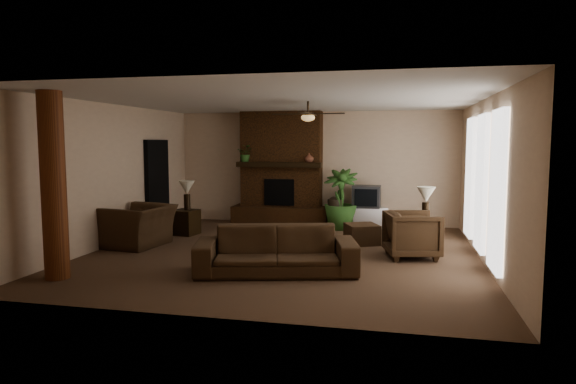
% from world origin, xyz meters
% --- Properties ---
extents(room_shell, '(7.00, 7.00, 7.00)m').
position_xyz_m(room_shell, '(0.00, 0.00, 1.40)').
color(room_shell, brown).
rests_on(room_shell, ground).
extents(fireplace, '(2.40, 0.70, 2.80)m').
position_xyz_m(fireplace, '(-0.80, 3.22, 1.16)').
color(fireplace, '#512E15').
rests_on(fireplace, ground).
extents(windows, '(0.08, 3.65, 2.35)m').
position_xyz_m(windows, '(3.45, 0.20, 1.35)').
color(windows, white).
rests_on(windows, ground).
extents(log_column, '(0.36, 0.36, 2.80)m').
position_xyz_m(log_column, '(-2.95, -2.40, 1.40)').
color(log_column, brown).
rests_on(log_column, ground).
extents(doorway, '(0.10, 1.00, 2.10)m').
position_xyz_m(doorway, '(-3.44, 1.80, 1.05)').
color(doorway, black).
rests_on(doorway, ground).
extents(ceiling_fan, '(1.35, 1.35, 0.37)m').
position_xyz_m(ceiling_fan, '(0.40, 0.30, 2.53)').
color(ceiling_fan, black).
rests_on(ceiling_fan, ceiling).
extents(sofa, '(2.60, 1.32, 0.98)m').
position_xyz_m(sofa, '(0.21, -1.38, 0.49)').
color(sofa, '#422E1C').
rests_on(sofa, ground).
extents(armchair_left, '(0.95, 1.32, 1.08)m').
position_xyz_m(armchair_left, '(-2.94, 0.01, 0.54)').
color(armchair_left, '#422E1C').
rests_on(armchair_left, ground).
extents(armchair_right, '(1.01, 1.05, 0.91)m').
position_xyz_m(armchair_right, '(2.32, 0.16, 0.45)').
color(armchair_right, '#422E1C').
rests_on(armchair_right, ground).
extents(coffee_table, '(1.20, 0.70, 0.43)m').
position_xyz_m(coffee_table, '(-0.27, 0.18, 0.37)').
color(coffee_table, black).
rests_on(coffee_table, ground).
extents(ottoman, '(0.79, 0.79, 0.40)m').
position_xyz_m(ottoman, '(1.36, 1.17, 0.20)').
color(ottoman, '#422E1C').
rests_on(ottoman, ground).
extents(tv_stand, '(0.97, 0.78, 0.50)m').
position_xyz_m(tv_stand, '(1.35, 3.08, 0.25)').
color(tv_stand, silver).
rests_on(tv_stand, ground).
extents(tv, '(0.66, 0.55, 0.52)m').
position_xyz_m(tv, '(1.33, 3.04, 0.76)').
color(tv, '#39393C').
rests_on(tv, tv_stand).
extents(floor_vase, '(0.34, 0.34, 0.77)m').
position_xyz_m(floor_vase, '(0.60, 2.79, 0.43)').
color(floor_vase, '#30241B').
rests_on(floor_vase, ground).
extents(floor_plant, '(0.95, 1.50, 0.80)m').
position_xyz_m(floor_plant, '(0.73, 2.79, 0.40)').
color(floor_plant, '#346127').
rests_on(floor_plant, ground).
extents(side_table_left, '(0.58, 0.58, 0.55)m').
position_xyz_m(side_table_left, '(-2.55, 1.35, 0.28)').
color(side_table_left, black).
rests_on(side_table_left, ground).
extents(lamp_left, '(0.36, 0.36, 0.65)m').
position_xyz_m(lamp_left, '(-2.51, 1.37, 1.00)').
color(lamp_left, black).
rests_on(lamp_left, side_table_left).
extents(side_table_right, '(0.54, 0.54, 0.55)m').
position_xyz_m(side_table_right, '(2.64, 0.98, 0.28)').
color(side_table_right, black).
rests_on(side_table_right, ground).
extents(lamp_right, '(0.36, 0.36, 0.65)m').
position_xyz_m(lamp_right, '(2.58, 0.97, 1.00)').
color(lamp_right, black).
rests_on(lamp_right, side_table_right).
extents(mantel_plant, '(0.41, 0.45, 0.33)m').
position_xyz_m(mantel_plant, '(-1.64, 2.97, 1.72)').
color(mantel_plant, '#346127').
rests_on(mantel_plant, fireplace).
extents(mantel_vase, '(0.26, 0.27, 0.22)m').
position_xyz_m(mantel_vase, '(-0.05, 3.00, 1.67)').
color(mantel_vase, brown).
rests_on(mantel_vase, fireplace).
extents(book_a, '(0.22, 0.04, 0.29)m').
position_xyz_m(book_a, '(-0.47, 0.18, 0.57)').
color(book_a, '#999999').
rests_on(book_a, coffee_table).
extents(book_b, '(0.21, 0.08, 0.29)m').
position_xyz_m(book_b, '(-0.03, 0.11, 0.58)').
color(book_b, '#999999').
rests_on(book_b, coffee_table).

